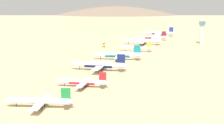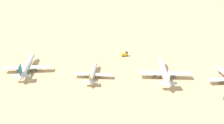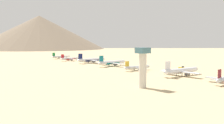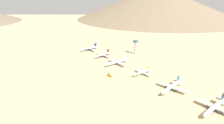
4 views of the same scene
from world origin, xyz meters
name	(u,v)px [view 2 (image 2 of 4)]	position (x,y,z in m)	size (l,w,h in m)	color
ground_plane	(60,73)	(0.00, 0.00, 0.00)	(2079.93, 2079.93, 0.00)	tan
parked_jet_2	(164,72)	(-3.50, -76.79, 4.39)	(45.69, 37.02, 13.20)	white
parked_jet_3	(93,73)	(-5.28, -25.21, 3.31)	(34.12, 27.70, 9.84)	silver
parked_jet_4	(27,66)	(2.92, 25.58, 4.26)	(44.37, 36.16, 12.79)	white
service_truck	(125,54)	(33.23, -49.11, 2.08)	(3.81, 5.61, 3.90)	yellow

